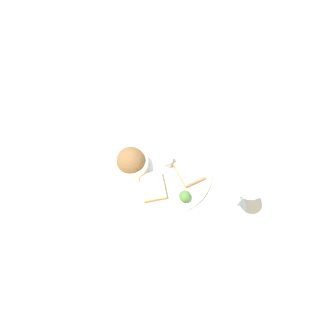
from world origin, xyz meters
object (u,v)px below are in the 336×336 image
at_px(cheese_toast_near, 153,187).
at_px(cheese_toast_far, 189,171).
at_px(salad_bowl, 131,163).
at_px(wine_glass, 245,193).
at_px(sauce_ramekin, 165,160).

bearing_deg(cheese_toast_near, cheese_toast_far, 100.81).
xyz_separation_m(salad_bowl, cheese_toast_near, (0.08, 0.05, -0.02)).
distance_m(salad_bowl, wine_glass, 0.34).
height_order(salad_bowl, sauce_ramekin, salad_bowl).
bearing_deg(salad_bowl, wine_glass, 55.01).
distance_m(sauce_ramekin, wine_glass, 0.27).
distance_m(salad_bowl, cheese_toast_far, 0.18).
relative_size(sauce_ramekin, cheese_toast_far, 0.46).
bearing_deg(sauce_ramekin, salad_bowl, -94.17).
bearing_deg(salad_bowl, sauce_ramekin, 85.83).
distance_m(cheese_toast_far, wine_glass, 0.19).
bearing_deg(wine_glass, cheese_toast_far, -140.74).
height_order(sauce_ramekin, cheese_toast_far, sauce_ramekin).
bearing_deg(salad_bowl, cheese_toast_far, 70.17).
xyz_separation_m(salad_bowl, wine_glass, (0.20, 0.28, 0.05)).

